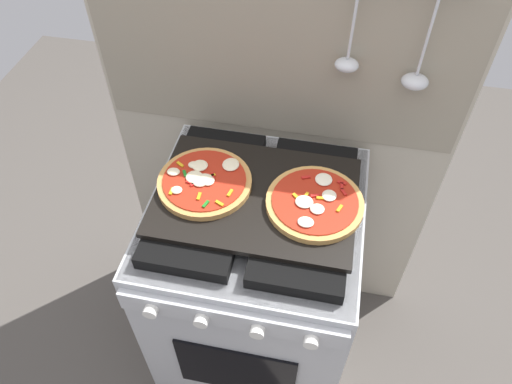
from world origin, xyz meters
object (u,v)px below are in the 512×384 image
at_px(baking_tray, 256,196).
at_px(stove, 256,285).
at_px(pizza_right, 315,203).
at_px(pizza_left, 204,181).

bearing_deg(baking_tray, stove, -90.00).
relative_size(baking_tray, pizza_right, 2.10).
bearing_deg(stove, pizza_left, 175.91).
bearing_deg(pizza_left, pizza_right, -2.96).
height_order(stove, baking_tray, baking_tray).
distance_m(stove, pizza_right, 0.50).
bearing_deg(pizza_left, baking_tray, -3.45).
distance_m(stove, pizza_left, 0.50).
xyz_separation_m(pizza_left, pizza_right, (0.30, -0.02, -0.00)).
height_order(pizza_left, pizza_right, same).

